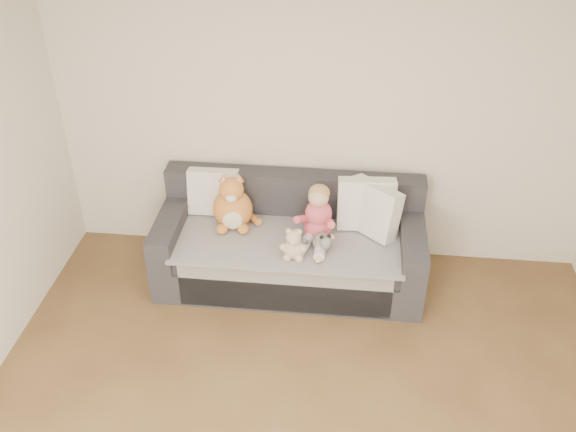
# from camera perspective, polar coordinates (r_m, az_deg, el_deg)

# --- Properties ---
(room_shell) EXTENTS (5.00, 5.00, 5.00)m
(room_shell) POSITION_cam_1_polar(r_m,az_deg,el_deg) (3.51, 1.30, -5.89)
(room_shell) COLOR brown
(room_shell) RESTS_ON ground
(sofa) EXTENTS (2.20, 0.94, 0.85)m
(sofa) POSITION_cam_1_polar(r_m,az_deg,el_deg) (5.43, 0.22, -2.75)
(sofa) COLOR #2D2D33
(sofa) RESTS_ON ground
(cushion_left) EXTENTS (0.43, 0.20, 0.41)m
(cushion_left) POSITION_cam_1_polar(r_m,az_deg,el_deg) (5.51, -6.62, 2.16)
(cushion_left) COLOR silver
(cushion_left) RESTS_ON sofa
(cushion_right_back) EXTENTS (0.49, 0.24, 0.45)m
(cushion_right_back) POSITION_cam_1_polar(r_m,az_deg,el_deg) (5.32, 6.97, 1.08)
(cushion_right_back) COLOR silver
(cushion_right_back) RESTS_ON sofa
(cushion_right_front) EXTENTS (0.49, 0.46, 0.44)m
(cushion_right_front) POSITION_cam_1_polar(r_m,az_deg,el_deg) (5.26, 7.55, 0.62)
(cushion_right_front) COLOR silver
(cushion_right_front) RESTS_ON sofa
(toddler) EXTENTS (0.34, 0.49, 0.49)m
(toddler) POSITION_cam_1_polar(r_m,az_deg,el_deg) (5.13, 2.61, -0.17)
(toddler) COLOR #CB475D
(toddler) RESTS_ON sofa
(plush_cat) EXTENTS (0.41, 0.37, 0.51)m
(plush_cat) POSITION_cam_1_polar(r_m,az_deg,el_deg) (5.32, -4.92, 0.85)
(plush_cat) COLOR #C96D2C
(plush_cat) RESTS_ON sofa
(teddy_bear) EXTENTS (0.22, 0.16, 0.27)m
(teddy_bear) POSITION_cam_1_polar(r_m,az_deg,el_deg) (4.97, 0.51, -2.72)
(teddy_bear) COLOR tan
(teddy_bear) RESTS_ON sofa
(plush_cow) EXTENTS (0.16, 0.23, 0.19)m
(plush_cow) POSITION_cam_1_polar(r_m,az_deg,el_deg) (5.08, 3.09, -2.31)
(plush_cow) COLOR white
(plush_cow) RESTS_ON sofa
(sippy_cup) EXTENTS (0.10, 0.08, 0.11)m
(sippy_cup) POSITION_cam_1_polar(r_m,az_deg,el_deg) (5.09, 1.43, -2.49)
(sippy_cup) COLOR #6F3591
(sippy_cup) RESTS_ON sofa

